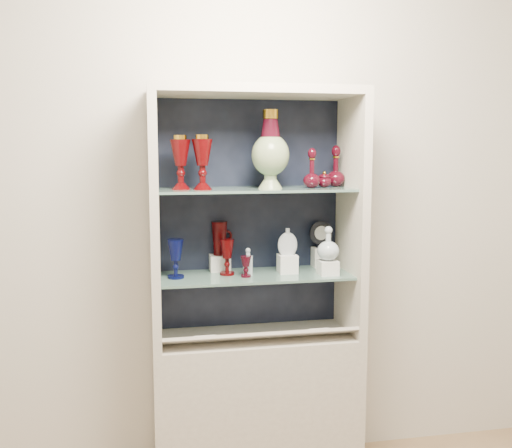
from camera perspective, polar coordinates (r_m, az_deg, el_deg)
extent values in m
cube|color=beige|center=(2.93, -0.81, 2.50)|extent=(3.50, 0.02, 2.80)
cube|color=#BDB3A0|center=(2.99, 0.00, -17.86)|extent=(1.00, 0.40, 0.75)
cube|color=black|center=(2.91, -0.71, 0.97)|extent=(0.98, 0.02, 1.15)
cube|color=#BDB3A0|center=(2.67, -10.16, 0.28)|extent=(0.04, 0.40, 1.15)
cube|color=#BDB3A0|center=(2.85, 9.52, 0.74)|extent=(0.04, 0.40, 1.15)
cube|color=#BDB3A0|center=(2.71, 0.00, 13.09)|extent=(1.00, 0.40, 0.04)
cube|color=slate|center=(2.79, -0.08, -5.17)|extent=(0.92, 0.34, 0.01)
cube|color=slate|center=(2.73, -0.08, 3.47)|extent=(0.92, 0.34, 0.01)
cube|color=#BDB3A0|center=(2.74, 0.44, -11.16)|extent=(0.92, 0.17, 0.09)
cube|color=white|center=(2.70, -5.19, -11.15)|extent=(0.10, 0.06, 0.03)
cube|color=white|center=(2.80, 6.11, -10.46)|extent=(0.10, 0.06, 0.03)
cube|color=silver|center=(2.87, -3.65, -3.88)|extent=(0.10, 0.10, 0.08)
cube|color=silver|center=(2.82, 3.16, -3.99)|extent=(0.09, 0.09, 0.09)
cube|color=silver|center=(2.79, 7.20, -4.35)|extent=(0.09, 0.09, 0.07)
cube|color=silver|center=(2.97, 6.45, -3.31)|extent=(0.08, 0.08, 0.10)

